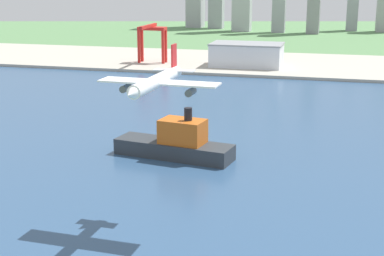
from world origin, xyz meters
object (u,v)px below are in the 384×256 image
(airplane_landing, at_px, (156,82))
(container_barge, at_px, (177,144))
(warehouse_main, at_px, (247,55))
(port_crane_red, at_px, (152,35))

(airplane_landing, xyz_separation_m, container_barge, (-15.10, 72.96, -41.26))
(airplane_landing, xyz_separation_m, warehouse_main, (-26.44, 327.44, -35.40))
(container_barge, distance_m, port_crane_red, 270.54)
(airplane_landing, bearing_deg, container_barge, 101.69)
(container_barge, relative_size, warehouse_main, 0.91)
(airplane_landing, relative_size, container_barge, 0.74)
(port_crane_red, bearing_deg, container_barge, -69.14)
(container_barge, distance_m, warehouse_main, 254.80)
(airplane_landing, height_order, warehouse_main, airplane_landing)
(warehouse_main, bearing_deg, port_crane_red, -178.37)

